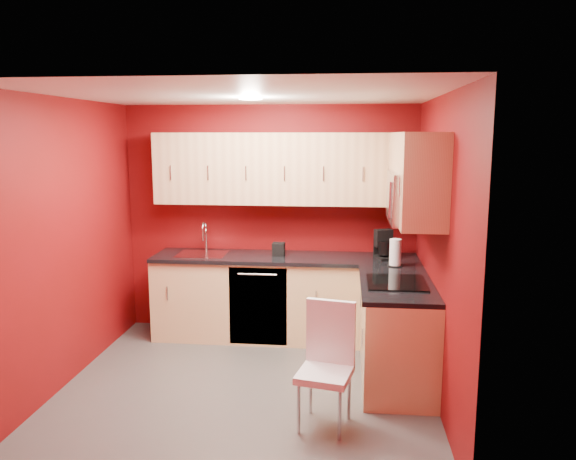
% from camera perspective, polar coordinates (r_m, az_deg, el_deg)
% --- Properties ---
extents(floor, '(3.20, 3.20, 0.00)m').
position_cam_1_polar(floor, '(5.15, -4.10, -15.42)').
color(floor, '#474442').
rests_on(floor, ground).
extents(ceiling, '(3.20, 3.20, 0.00)m').
position_cam_1_polar(ceiling, '(4.67, -4.48, 13.56)').
color(ceiling, white).
rests_on(ceiling, wall_back).
extents(wall_back, '(3.20, 0.00, 3.20)m').
position_cam_1_polar(wall_back, '(6.21, -1.82, 1.06)').
color(wall_back, maroon).
rests_on(wall_back, floor).
extents(wall_front, '(3.20, 0.00, 3.20)m').
position_cam_1_polar(wall_front, '(3.33, -8.90, -6.67)').
color(wall_front, maroon).
rests_on(wall_front, floor).
extents(wall_left, '(0.00, 3.00, 3.00)m').
position_cam_1_polar(wall_left, '(5.28, -21.64, -1.17)').
color(wall_left, maroon).
rests_on(wall_left, floor).
extents(wall_right, '(0.00, 3.00, 3.00)m').
position_cam_1_polar(wall_right, '(4.74, 15.13, -1.99)').
color(wall_right, maroon).
rests_on(wall_right, floor).
extents(base_cabinets_back, '(2.80, 0.60, 0.87)m').
position_cam_1_polar(base_cabinets_back, '(6.08, -0.28, -7.02)').
color(base_cabinets_back, '#E2B781').
rests_on(base_cabinets_back, floor).
extents(base_cabinets_right, '(0.60, 1.30, 0.87)m').
position_cam_1_polar(base_cabinets_right, '(5.16, 10.94, -10.27)').
color(base_cabinets_right, '#E2B781').
rests_on(base_cabinets_right, floor).
extents(countertop_back, '(2.80, 0.63, 0.04)m').
position_cam_1_polar(countertop_back, '(5.95, -0.30, -2.86)').
color(countertop_back, black).
rests_on(countertop_back, base_cabinets_back).
extents(countertop_right, '(0.63, 1.27, 0.04)m').
position_cam_1_polar(countertop_right, '(5.01, 10.95, -5.43)').
color(countertop_right, black).
rests_on(countertop_right, base_cabinets_right).
extents(upper_cabinets_back, '(2.80, 0.35, 0.75)m').
position_cam_1_polar(upper_cabinets_back, '(5.96, -0.16, 6.25)').
color(upper_cabinets_back, tan).
rests_on(upper_cabinets_back, wall_back).
extents(upper_cabinets_right, '(0.35, 1.55, 0.75)m').
position_cam_1_polar(upper_cabinets_right, '(5.07, 12.70, 6.12)').
color(upper_cabinets_right, tan).
rests_on(upper_cabinets_right, wall_right).
extents(microwave, '(0.42, 0.76, 0.42)m').
position_cam_1_polar(microwave, '(4.85, 12.56, 3.27)').
color(microwave, silver).
rests_on(microwave, upper_cabinets_right).
extents(cooktop, '(0.50, 0.55, 0.01)m').
position_cam_1_polar(cooktop, '(4.97, 10.94, -5.26)').
color(cooktop, black).
rests_on(cooktop, countertop_right).
extents(sink, '(0.52, 0.42, 0.35)m').
position_cam_1_polar(sink, '(6.12, -8.70, -2.10)').
color(sink, silver).
rests_on(sink, countertop_back).
extents(dishwasher_front, '(0.60, 0.02, 0.82)m').
position_cam_1_polar(dishwasher_front, '(5.84, -3.06, -7.75)').
color(dishwasher_front, black).
rests_on(dishwasher_front, base_cabinets_back).
extents(downlight, '(0.20, 0.20, 0.01)m').
position_cam_1_polar(downlight, '(4.97, -3.83, 13.16)').
color(downlight, white).
rests_on(downlight, ceiling).
extents(coffee_maker, '(0.25, 0.29, 0.30)m').
position_cam_1_polar(coffee_maker, '(5.87, 9.88, -1.48)').
color(coffee_maker, black).
rests_on(coffee_maker, countertop_back).
extents(napkin_holder, '(0.13, 0.13, 0.14)m').
position_cam_1_polar(napkin_holder, '(5.96, -0.96, -1.96)').
color(napkin_holder, black).
rests_on(napkin_holder, countertop_back).
extents(paper_towel, '(0.20, 0.20, 0.27)m').
position_cam_1_polar(paper_towel, '(5.57, 10.85, -2.27)').
color(paper_towel, white).
rests_on(paper_towel, countertop_right).
extents(dining_chair, '(0.45, 0.47, 0.94)m').
position_cam_1_polar(dining_chair, '(4.31, 3.76, -13.76)').
color(dining_chair, white).
rests_on(dining_chair, floor).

